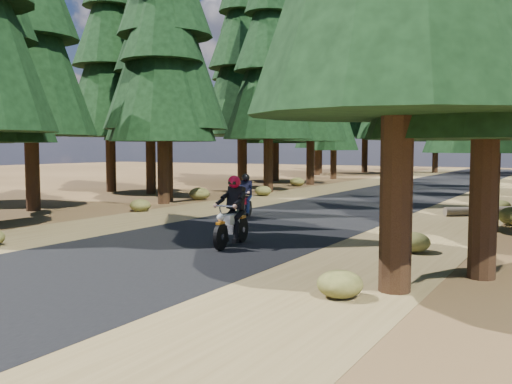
% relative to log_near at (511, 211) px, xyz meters
% --- Properties ---
extents(ground, '(120.00, 120.00, 0.00)m').
position_rel_log_near_xyz_m(ground, '(-6.17, -9.05, -0.16)').
color(ground, '#432F18').
rests_on(ground, ground).
extents(road, '(6.00, 100.00, 0.01)m').
position_rel_log_near_xyz_m(road, '(-6.17, -4.05, -0.15)').
color(road, black).
rests_on(road, ground).
extents(shoulder_l, '(3.20, 100.00, 0.01)m').
position_rel_log_near_xyz_m(shoulder_l, '(-10.77, -4.05, -0.16)').
color(shoulder_l, brown).
rests_on(shoulder_l, ground).
extents(shoulder_r, '(3.20, 100.00, 0.01)m').
position_rel_log_near_xyz_m(shoulder_r, '(-1.57, -4.05, -0.16)').
color(shoulder_r, brown).
rests_on(shoulder_r, ground).
extents(pine_forest, '(34.59, 55.08, 16.32)m').
position_rel_log_near_xyz_m(pine_forest, '(-6.18, 12.00, 7.73)').
color(pine_forest, black).
rests_on(pine_forest, ground).
extents(log_near, '(4.15, 3.39, 0.32)m').
position_rel_log_near_xyz_m(log_near, '(0.00, 0.00, 0.00)').
color(log_near, '#4C4233').
rests_on(log_near, ground).
extents(understory_shrubs, '(14.90, 31.16, 0.69)m').
position_rel_log_near_xyz_m(understory_shrubs, '(-4.93, -1.41, 0.11)').
color(understory_shrubs, '#474C1E').
rests_on(understory_shrubs, ground).
extents(rider_lead, '(0.84, 1.98, 1.71)m').
position_rel_log_near_xyz_m(rider_lead, '(-5.20, -10.42, 0.42)').
color(rider_lead, beige).
rests_on(rider_lead, road).
extents(rider_follow, '(0.95, 1.77, 1.51)m').
position_rel_log_near_xyz_m(rider_follow, '(-7.78, -5.51, 0.35)').
color(rider_follow, maroon).
rests_on(rider_follow, road).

